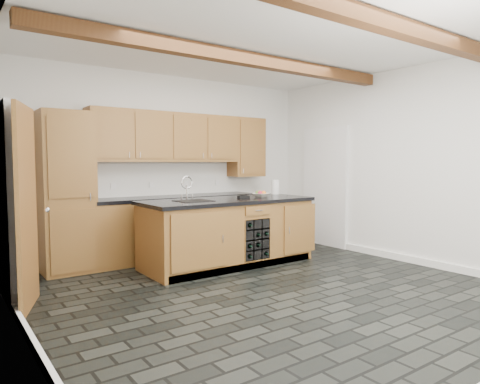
{
  "coord_description": "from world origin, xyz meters",
  "views": [
    {
      "loc": [
        -3.05,
        -3.66,
        1.45
      ],
      "look_at": [
        0.15,
        0.8,
        1.06
      ],
      "focal_mm": 32.0,
      "sensor_mm": 36.0,
      "label": 1
    }
  ],
  "objects_px": {
    "fruit_bowl": "(261,195)",
    "paper_towel": "(275,187)",
    "kitchen_scale": "(244,196)",
    "island": "(229,232)"
  },
  "relations": [
    {
      "from": "fruit_bowl",
      "to": "paper_towel",
      "type": "bearing_deg",
      "value": 29.34
    },
    {
      "from": "kitchen_scale",
      "to": "fruit_bowl",
      "type": "distance_m",
      "value": 0.33
    },
    {
      "from": "island",
      "to": "paper_towel",
      "type": "height_order",
      "value": "paper_towel"
    },
    {
      "from": "kitchen_scale",
      "to": "paper_towel",
      "type": "bearing_deg",
      "value": 27.7
    },
    {
      "from": "island",
      "to": "kitchen_scale",
      "type": "height_order",
      "value": "kitchen_scale"
    },
    {
      "from": "island",
      "to": "kitchen_scale",
      "type": "bearing_deg",
      "value": 0.76
    },
    {
      "from": "fruit_bowl",
      "to": "kitchen_scale",
      "type": "bearing_deg",
      "value": -178.96
    },
    {
      "from": "fruit_bowl",
      "to": "paper_towel",
      "type": "distance_m",
      "value": 0.61
    },
    {
      "from": "kitchen_scale",
      "to": "paper_towel",
      "type": "xyz_separation_m",
      "value": [
        0.86,
        0.3,
        0.09
      ]
    },
    {
      "from": "fruit_bowl",
      "to": "paper_towel",
      "type": "relative_size",
      "value": 1.0
    }
  ]
}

